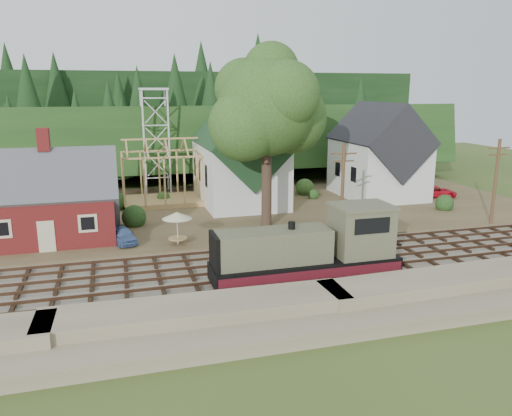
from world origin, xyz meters
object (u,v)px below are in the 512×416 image
object	(u,v)px
locomotive	(313,251)
car_blue	(123,235)
patio_set	(177,217)
car_red	(436,192)

from	to	relation	value
locomotive	car_blue	bearing A→B (deg)	135.73
patio_set	locomotive	bearing A→B (deg)	-52.74
locomotive	car_blue	xyz separation A→B (m)	(-11.61, 11.31, -1.19)
locomotive	car_red	world-z (taller)	locomotive
car_red	patio_set	distance (m)	32.14
locomotive	patio_set	xyz separation A→B (m)	(-7.42, 9.76, 0.38)
car_red	car_blue	bearing A→B (deg)	120.81
car_blue	patio_set	xyz separation A→B (m)	(4.18, -1.55, 1.57)
locomotive	car_red	bearing A→B (deg)	40.19
car_red	patio_set	bearing A→B (deg)	125.23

